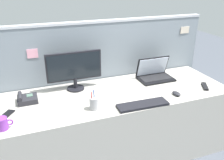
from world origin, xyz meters
name	(u,v)px	position (x,y,z in m)	size (l,w,h in m)	color
ground_plane	(114,153)	(0.00, 0.00, 0.00)	(10.00, 10.00, 0.00)	#4C515B
desk	(114,125)	(0.00, 0.00, 0.36)	(2.29, 0.77, 0.72)	#ADA89E
cubicle_divider	(100,81)	(0.00, 0.43, 0.68)	(2.44, 0.08, 1.35)	gray
desktop_monitor	(74,68)	(-0.32, 0.23, 0.94)	(0.54, 0.17, 0.38)	black
laptop	(154,74)	(0.55, 0.19, 0.78)	(0.37, 0.25, 0.24)	black
desk_phone	(27,99)	(-0.79, 0.12, 0.75)	(0.17, 0.16, 0.08)	#232328
keyboard_main	(143,105)	(0.15, -0.31, 0.73)	(0.46, 0.13, 0.02)	black
computer_mouse_right_hand	(176,94)	(0.54, -0.24, 0.74)	(0.06, 0.10, 0.03)	#232328
pen_cup	(94,103)	(-0.27, -0.22, 0.78)	(0.07, 0.07, 0.18)	#99999E
cell_phone_black_slab	(7,115)	(-0.96, -0.06, 0.73)	(0.06, 0.15, 0.01)	black
tv_remote	(205,86)	(0.92, -0.20, 0.73)	(0.04, 0.17, 0.02)	black
coffee_mug	(2,124)	(-0.98, -0.26, 0.77)	(0.12, 0.09, 0.09)	purple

